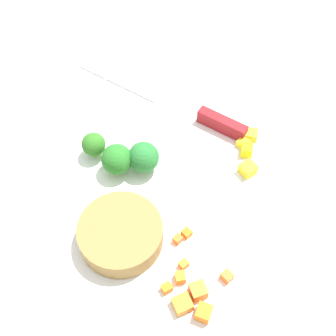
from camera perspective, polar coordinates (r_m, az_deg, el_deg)
The scene contains 20 objects.
ground_plane at distance 0.61m, azimuth 0.00°, elevation -1.17°, with size 4.00×4.00×0.00m, color #999A8F.
cutting_board at distance 0.60m, azimuth 0.00°, elevation -0.86°, with size 0.54×0.34×0.01m, color white.
prep_bowl at distance 0.54m, azimuth -6.10°, elevation -8.44°, with size 0.10×0.10×0.03m, color olive.
chef_knife at distance 0.65m, azimuth 3.38°, elevation 7.19°, with size 0.16×0.26×0.02m.
carrot_dice_0 at distance 0.52m, azimuth -0.17°, elevation -15.18°, with size 0.01×0.01×0.01m, color orange.
carrot_dice_1 at distance 0.51m, azimuth 4.63°, elevation -18.04°, with size 0.02×0.02×0.02m, color orange.
carrot_dice_2 at distance 0.52m, azimuth 1.58°, elevation -13.89°, with size 0.01×0.01×0.01m, color orange.
carrot_dice_3 at distance 0.55m, azimuth 2.42°, elevation -8.36°, with size 0.01×0.01×0.01m, color orange.
carrot_dice_4 at distance 0.51m, azimuth 1.85°, elevation -17.09°, with size 0.02×0.02×0.01m, color orange.
carrot_dice_5 at distance 0.54m, azimuth 1.25°, elevation -9.15°, with size 0.01×0.01×0.01m, color orange.
carrot_dice_6 at distance 0.53m, azimuth 2.02°, elevation -12.30°, with size 0.01×0.01×0.01m, color orange.
carrot_dice_7 at distance 0.52m, azimuth 3.88°, elevation -15.50°, with size 0.02×0.02×0.02m, color orange.
carrot_dice_8 at distance 0.53m, azimuth 7.60°, elevation -13.65°, with size 0.01×0.01×0.01m, color orange.
pepper_dice_0 at distance 0.63m, azimuth 9.69°, elevation 3.14°, with size 0.02×0.01×0.01m, color yellow.
pepper_dice_1 at distance 0.64m, azimuth 10.66°, elevation 4.25°, with size 0.02×0.02×0.01m, color yellow.
pepper_dice_2 at distance 0.62m, azimuth 10.09°, elevation 2.28°, with size 0.01×0.02×0.02m, color yellow.
pepper_dice_3 at distance 0.60m, azimuth 10.24°, elevation -0.12°, with size 0.02×0.02×0.02m, color yellow.
broccoli_floret_0 at distance 0.58m, azimuth -3.16°, elevation 1.36°, with size 0.04×0.04×0.05m.
broccoli_floret_1 at distance 0.61m, azimuth -9.54°, elevation 2.98°, with size 0.03×0.03×0.04m.
broccoli_floret_2 at distance 0.58m, azimuth -6.63°, elevation 0.87°, with size 0.04×0.04×0.05m.
Camera 1 is at (0.33, 0.02, 0.51)m, focal length 47.38 mm.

